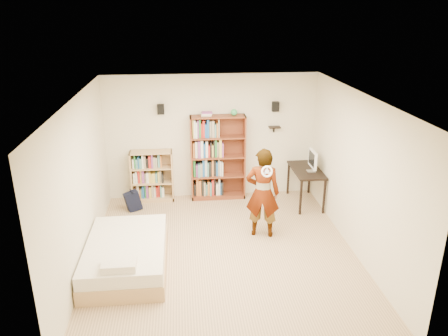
# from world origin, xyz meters

# --- Properties ---
(ground) EXTENTS (4.50, 5.00, 0.01)m
(ground) POSITION_xyz_m (0.00, 0.00, 0.00)
(ground) COLOR tan
(ground) RESTS_ON ground
(room_shell) EXTENTS (4.52, 5.02, 2.71)m
(room_shell) POSITION_xyz_m (0.00, 0.00, 1.76)
(room_shell) COLOR beige
(room_shell) RESTS_ON ground
(crown_molding) EXTENTS (4.50, 5.00, 0.06)m
(crown_molding) POSITION_xyz_m (0.00, 0.00, 2.67)
(crown_molding) COLOR silver
(crown_molding) RESTS_ON room_shell
(speaker_left) EXTENTS (0.14, 0.12, 0.20)m
(speaker_left) POSITION_xyz_m (-1.05, 2.40, 2.00)
(speaker_left) COLOR black
(speaker_left) RESTS_ON room_shell
(speaker_right) EXTENTS (0.14, 0.12, 0.20)m
(speaker_right) POSITION_xyz_m (1.35, 2.40, 2.00)
(speaker_right) COLOR black
(speaker_right) RESTS_ON room_shell
(wall_shelf) EXTENTS (0.25, 0.16, 0.02)m
(wall_shelf) POSITION_xyz_m (1.35, 2.41, 1.55)
(wall_shelf) COLOR black
(wall_shelf) RESTS_ON room_shell
(tall_bookshelf) EXTENTS (1.17, 0.34, 1.85)m
(tall_bookshelf) POSITION_xyz_m (0.12, 2.33, 0.92)
(tall_bookshelf) COLOR brown
(tall_bookshelf) RESTS_ON ground
(low_bookshelf) EXTENTS (0.89, 0.33, 1.12)m
(low_bookshelf) POSITION_xyz_m (-1.30, 2.33, 0.56)
(low_bookshelf) COLOR tan
(low_bookshelf) RESTS_ON ground
(computer_desk) EXTENTS (0.57, 1.14, 0.78)m
(computer_desk) POSITION_xyz_m (1.95, 1.84, 0.39)
(computer_desk) COLOR black
(computer_desk) RESTS_ON ground
(imac) EXTENTS (0.11, 0.46, 0.45)m
(imac) POSITION_xyz_m (2.00, 1.70, 1.00)
(imac) COLOR white
(imac) RESTS_ON computer_desk
(daybed) EXTENTS (1.26, 1.94, 0.57)m
(daybed) POSITION_xyz_m (-1.60, -0.28, 0.29)
(daybed) COLOR white
(daybed) RESTS_ON ground
(person) EXTENTS (0.69, 0.53, 1.68)m
(person) POSITION_xyz_m (0.77, 0.57, 0.84)
(person) COLOR black
(person) RESTS_ON ground
(wii_wheel) EXTENTS (0.20, 0.08, 0.20)m
(wii_wheel) POSITION_xyz_m (0.77, 0.26, 1.37)
(wii_wheel) COLOR white
(wii_wheel) RESTS_ON person
(navy_bag) EXTENTS (0.38, 0.32, 0.44)m
(navy_bag) POSITION_xyz_m (-1.69, 1.84, 0.22)
(navy_bag) COLOR black
(navy_bag) RESTS_ON ground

